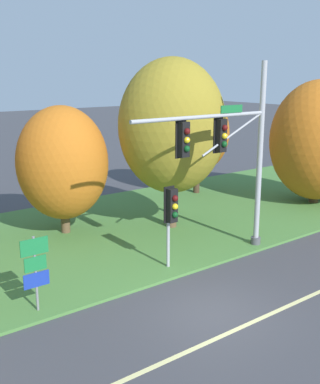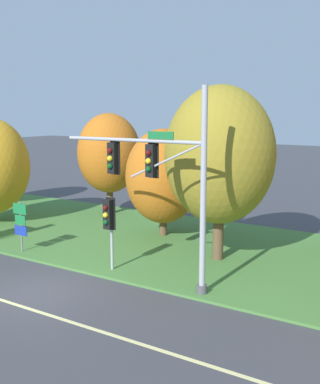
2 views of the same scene
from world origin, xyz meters
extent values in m
plane|color=#3D3D42|center=(0.00, 0.00, 0.00)|extent=(160.00, 160.00, 0.00)
cube|color=beige|center=(0.00, -1.20, 0.00)|extent=(36.00, 0.16, 0.01)
cube|color=#477A38|center=(0.00, 8.25, 0.05)|extent=(48.00, 11.50, 0.10)
cylinder|color=#9EA0A5|center=(5.36, 3.03, 3.81)|extent=(0.22, 0.22, 7.43)
cylinder|color=#4C4C51|center=(5.36, 3.03, 0.25)|extent=(0.40, 0.40, 0.30)
cylinder|color=#9EA0A5|center=(2.25, 3.03, 5.55)|extent=(6.23, 0.14, 0.14)
cylinder|color=#9EA0A5|center=(3.81, 3.03, 4.85)|extent=(3.15, 0.08, 1.47)
cube|color=black|center=(3.16, 3.03, 4.82)|extent=(0.34, 0.28, 1.22)
cube|color=black|center=(3.16, 3.19, 4.82)|extent=(0.46, 0.04, 1.34)
sphere|color=#4C0C0C|center=(3.16, 2.85, 5.12)|extent=(0.22, 0.22, 0.22)
sphere|color=yellow|center=(3.16, 2.85, 4.82)|extent=(0.22, 0.22, 0.22)
sphere|color=#0C4219|center=(3.16, 2.85, 4.52)|extent=(0.22, 0.22, 0.22)
cube|color=black|center=(1.35, 3.03, 4.82)|extent=(0.34, 0.28, 1.22)
cube|color=black|center=(1.35, 3.19, 4.82)|extent=(0.46, 0.04, 1.34)
sphere|color=#4C0C0C|center=(1.35, 2.85, 5.12)|extent=(0.22, 0.22, 0.22)
sphere|color=yellow|center=(1.35, 2.85, 4.82)|extent=(0.22, 0.22, 0.22)
sphere|color=#0C4219|center=(1.35, 2.85, 4.52)|extent=(0.22, 0.22, 0.22)
cube|color=#196B33|center=(3.61, 2.98, 5.77)|extent=(1.10, 0.04, 0.28)
cylinder|color=#9EA0A5|center=(0.96, 3.37, 1.57)|extent=(0.12, 0.12, 2.95)
cube|color=black|center=(0.96, 3.17, 2.49)|extent=(0.34, 0.28, 1.22)
cube|color=black|center=(0.96, 3.33, 2.49)|extent=(0.46, 0.04, 1.34)
sphere|color=#4C0C0C|center=(0.96, 2.99, 2.79)|extent=(0.22, 0.22, 0.22)
sphere|color=yellow|center=(0.96, 2.99, 2.49)|extent=(0.22, 0.22, 0.22)
sphere|color=#0C4219|center=(0.96, 2.99, 2.19)|extent=(0.22, 0.22, 0.22)
cylinder|color=slate|center=(-4.26, 3.14, 1.27)|extent=(0.08, 0.08, 2.34)
cube|color=#197238|center=(-4.26, 3.11, 2.14)|extent=(0.86, 0.03, 0.50)
cube|color=#197238|center=(-4.26, 3.11, 1.61)|extent=(0.69, 0.03, 0.44)
cube|color=#193399|center=(-4.26, 3.11, 1.10)|extent=(0.81, 0.03, 0.46)
cylinder|color=brown|center=(-6.02, 12.00, 1.49)|extent=(0.40, 0.40, 2.78)
ellipsoid|color=#B76019|center=(-6.02, 12.00, 3.99)|extent=(4.02, 4.02, 5.02)
cylinder|color=brown|center=(-0.24, 9.26, 1.14)|extent=(0.40, 0.40, 2.07)
ellipsoid|color=#B76019|center=(-0.24, 9.26, 3.26)|extent=(3.97, 3.97, 4.96)
cylinder|color=brown|center=(4.06, 7.03, 1.77)|extent=(0.48, 0.48, 3.35)
ellipsoid|color=olive|center=(4.06, 7.03, 4.76)|extent=(4.80, 4.80, 6.00)
camera|label=1|loc=(-9.40, -9.61, 7.07)|focal=45.00mm
camera|label=2|loc=(13.07, -11.81, 6.69)|focal=45.00mm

